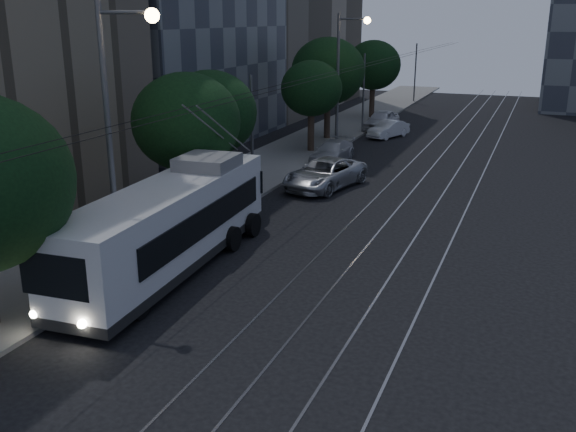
% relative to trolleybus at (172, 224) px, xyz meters
% --- Properties ---
extents(ground, '(120.00, 120.00, 0.00)m').
position_rel_trolleybus_xyz_m(ground, '(4.10, -0.68, -1.64)').
color(ground, black).
rests_on(ground, ground).
extents(sidewalk, '(5.00, 90.00, 0.15)m').
position_rel_trolleybus_xyz_m(sidewalk, '(-3.40, 19.32, -1.56)').
color(sidewalk, gray).
rests_on(sidewalk, ground).
extents(tram_rails, '(4.52, 90.00, 0.02)m').
position_rel_trolleybus_xyz_m(tram_rails, '(6.60, 19.32, -1.63)').
color(tram_rails, gray).
rests_on(tram_rails, ground).
extents(overhead_wires, '(2.23, 90.00, 6.00)m').
position_rel_trolleybus_xyz_m(overhead_wires, '(-0.88, 19.32, 1.83)').
color(overhead_wires, black).
rests_on(overhead_wires, ground).
extents(trolleybus, '(3.14, 11.97, 5.63)m').
position_rel_trolleybus_xyz_m(trolleybus, '(0.00, 0.00, 0.00)').
color(trolleybus, silver).
rests_on(trolleybus, ground).
extents(pickup_silver, '(3.65, 5.84, 1.51)m').
position_rel_trolleybus_xyz_m(pickup_silver, '(1.40, 12.67, -0.88)').
color(pickup_silver, '#B6B9BF').
rests_on(pickup_silver, ground).
extents(car_white_a, '(2.48, 4.42, 1.42)m').
position_rel_trolleybus_xyz_m(car_white_a, '(0.94, 13.32, -0.93)').
color(car_white_a, silver).
rests_on(car_white_a, ground).
extents(car_white_b, '(1.93, 4.48, 1.29)m').
position_rel_trolleybus_xyz_m(car_white_b, '(-0.20, 18.82, -0.99)').
color(car_white_b, '#B6B6BB').
rests_on(car_white_b, ground).
extents(car_white_c, '(2.61, 3.99, 1.24)m').
position_rel_trolleybus_xyz_m(car_white_c, '(1.06, 28.32, -1.02)').
color(car_white_c, white).
rests_on(car_white_c, ground).
extents(car_white_d, '(2.25, 4.73, 1.56)m').
position_rel_trolleybus_xyz_m(car_white_d, '(-0.20, 31.30, -0.86)').
color(car_white_d, silver).
rests_on(car_white_d, ground).
extents(tree_1, '(4.64, 4.64, 6.42)m').
position_rel_trolleybus_xyz_m(tree_1, '(-2.40, 5.32, 2.67)').
color(tree_1, '#31221B').
rests_on(tree_1, ground).
extents(tree_2, '(4.29, 4.29, 6.34)m').
position_rel_trolleybus_xyz_m(tree_2, '(-2.43, 7.49, 2.75)').
color(tree_2, '#31221B').
rests_on(tree_2, ground).
extents(tree_3, '(3.96, 3.96, 5.98)m').
position_rel_trolleybus_xyz_m(tree_3, '(-2.40, 21.01, 2.53)').
color(tree_3, '#31221B').
rests_on(tree_3, ground).
extents(tree_4, '(5.24, 5.24, 7.27)m').
position_rel_trolleybus_xyz_m(tree_4, '(-2.90, 25.83, 3.25)').
color(tree_4, '#31221B').
rests_on(tree_4, ground).
extents(tree_5, '(4.66, 4.66, 6.73)m').
position_rel_trolleybus_xyz_m(tree_5, '(-2.40, 36.64, 2.97)').
color(tree_5, '#31221B').
rests_on(tree_5, ground).
extents(streetlamp_near, '(2.23, 0.44, 9.08)m').
position_rel_trolleybus_xyz_m(streetlamp_near, '(-0.84, -1.46, 3.89)').
color(streetlamp_near, '#5E5E61').
rests_on(streetlamp_near, ground).
extents(streetlamp_far, '(2.17, 0.44, 8.81)m').
position_rel_trolleybus_xyz_m(streetlamp_far, '(-0.71, 22.44, 3.74)').
color(streetlamp_far, '#5E5E61').
rests_on(streetlamp_far, ground).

